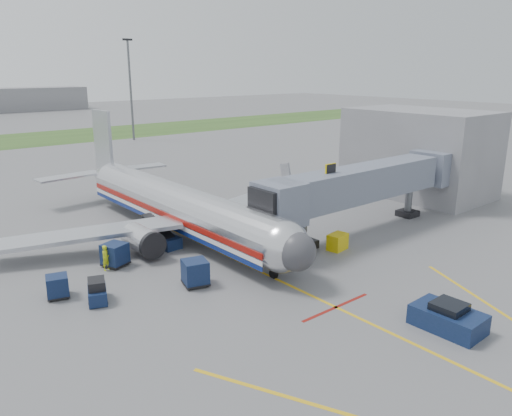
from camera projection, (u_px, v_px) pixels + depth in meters
ground at (293, 287)px, 34.65m from camera, size 400.00×400.00×0.00m
apron_markings at (380, 328)px, 29.16m from camera, size 21.52×50.00×0.01m
airliner at (177, 205)px, 45.26m from camera, size 32.10×35.67×10.25m
jet_bridge at (359, 185)px, 45.04m from camera, size 25.30×4.00×6.90m
terminal at (419, 153)px, 59.11m from camera, size 10.00×16.00×10.00m
light_mast_right at (131, 88)px, 102.75m from camera, size 2.00×0.44×20.40m
pushback_tug at (448, 318)px, 28.90m from camera, size 2.50×3.99×1.64m
baggage_tug at (97, 292)px, 32.30m from camera, size 1.84×2.46×1.54m
baggage_cart_a at (115, 255)px, 38.10m from camera, size 2.16×2.16×1.79m
baggage_cart_b at (58, 286)px, 32.89m from camera, size 1.72×1.72×1.51m
baggage_cart_c at (195, 273)px, 34.68m from camera, size 2.09×2.09×1.83m
belt_loader at (163, 239)px, 42.76m from camera, size 1.63×4.65×2.25m
ground_power_cart at (337, 242)px, 41.60m from camera, size 1.87×1.40×1.37m
ramp_worker at (106, 258)px, 37.30m from camera, size 0.83×0.69×1.95m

